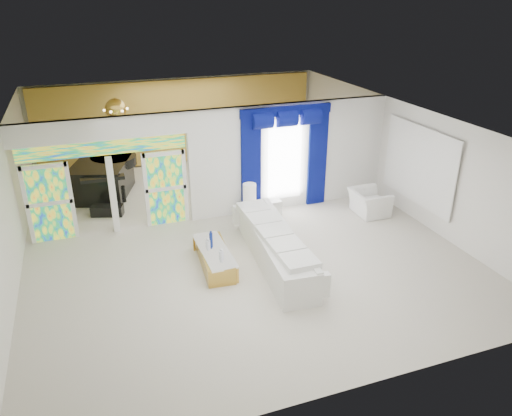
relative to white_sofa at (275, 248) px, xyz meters
name	(u,v)px	position (x,y,z in m)	size (l,w,h in m)	color
floor	(230,230)	(-0.50, 1.91, -0.37)	(12.00, 12.00, 0.00)	#B7AF9E
dividing_wall	(291,156)	(1.65, 2.91, 1.13)	(5.70, 0.18, 3.00)	white
dividing_header	(101,129)	(-3.35, 2.91, 2.36)	(4.30, 0.18, 0.55)	white
stained_panel_left	(50,203)	(-4.78, 2.91, 0.63)	(0.95, 0.04, 2.00)	#994C3F
stained_panel_right	(166,188)	(-1.93, 2.91, 0.63)	(0.95, 0.04, 2.00)	#994C3F
stained_transom	(104,148)	(-3.35, 2.91, 1.88)	(4.00, 0.05, 0.35)	#994C3F
window_pane	(284,159)	(1.40, 2.81, 1.08)	(1.00, 0.02, 2.30)	white
blue_drape_left	(251,166)	(0.40, 2.78, 1.03)	(0.55, 0.10, 2.80)	#031044
blue_drape_right	(317,158)	(2.40, 2.78, 1.03)	(0.55, 0.10, 2.80)	#031044
blue_pelmet	(286,111)	(1.40, 2.78, 2.45)	(2.60, 0.12, 0.25)	#031044
wall_mirror	(419,165)	(4.44, 0.91, 1.18)	(0.04, 2.70, 1.90)	white
gold_curtains	(180,121)	(-0.50, 7.81, 1.13)	(9.70, 0.12, 2.90)	gold
white_sofa	(275,248)	(0.00, 0.00, 0.00)	(0.82, 3.84, 0.73)	white
coffee_table	(215,258)	(-1.35, 0.30, -0.16)	(0.60, 1.81, 0.40)	#B48D38
console_table	(260,209)	(0.56, 2.49, -0.16)	(1.21, 0.38, 0.40)	silver
table_lamp	(250,194)	(0.26, 2.49, 0.33)	(0.36, 0.36, 0.58)	white
armchair	(369,202)	(3.47, 1.59, -0.03)	(1.04, 0.91, 0.68)	white
grand_piano	(102,179)	(-3.43, 5.56, 0.14)	(1.53, 2.00, 1.01)	black
piano_bench	(107,210)	(-3.43, 3.96, -0.22)	(0.87, 0.34, 0.29)	black
tv_console	(51,203)	(-4.87, 4.35, 0.05)	(0.58, 0.52, 0.84)	tan
chandelier	(116,109)	(-2.80, 5.31, 2.28)	(0.60, 0.60, 0.60)	gold
decanters	(213,244)	(-1.33, 0.45, 0.11)	(0.25, 0.88, 0.20)	navy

